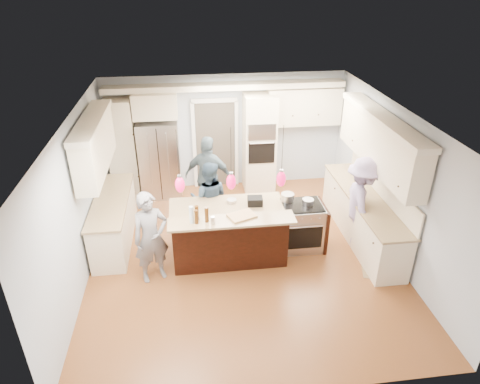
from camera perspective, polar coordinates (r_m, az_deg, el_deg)
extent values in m
plane|color=brown|center=(8.12, 0.32, -8.35)|extent=(6.00, 6.00, 0.00)
cube|color=#B2BCC6|center=(10.13, -1.93, 7.99)|extent=(5.50, 0.04, 2.70)
cube|color=#B2BCC6|center=(4.98, 5.11, -16.08)|extent=(5.50, 0.04, 2.70)
cube|color=#B2BCC6|center=(7.58, -20.73, -1.14)|extent=(0.04, 6.00, 2.70)
cube|color=#B2BCC6|center=(8.19, 19.78, 1.25)|extent=(0.04, 6.00, 2.70)
cube|color=white|center=(6.87, 0.38, 10.11)|extent=(5.50, 6.00, 0.04)
cube|color=#B7B7BC|center=(9.95, -10.63, 4.33)|extent=(0.90, 0.70, 1.80)
cube|color=beige|center=(9.99, 2.59, 6.46)|extent=(0.72, 0.64, 2.30)
cube|color=black|center=(9.55, 2.97, 7.98)|extent=(0.60, 0.02, 0.35)
cube|color=black|center=(9.73, 2.90, 5.21)|extent=(0.60, 0.02, 0.50)
cylinder|color=#B7B7BC|center=(9.60, 2.97, 6.51)|extent=(0.55, 0.02, 0.02)
cube|color=beige|center=(9.99, -15.33, 5.47)|extent=(0.60, 0.58, 2.30)
cube|color=beige|center=(9.58, -11.27, 11.33)|extent=(0.95, 0.58, 0.55)
cube|color=beige|center=(10.09, 8.54, 11.21)|extent=(1.70, 0.35, 0.85)
cube|color=beige|center=(9.61, -1.92, 13.93)|extent=(5.30, 0.38, 0.12)
cube|color=#4C443A|center=(10.21, -3.30, 6.32)|extent=(0.90, 0.06, 2.10)
cube|color=white|center=(9.83, -3.46, 12.10)|extent=(1.04, 0.06, 0.10)
cube|color=beige|center=(8.71, 15.94, -3.34)|extent=(0.60, 3.00, 0.88)
cube|color=tan|center=(8.49, 16.34, -0.68)|extent=(0.64, 3.05, 0.04)
cube|color=beige|center=(8.10, 18.14, 6.10)|extent=(0.35, 3.00, 0.85)
cube|color=beige|center=(7.94, 18.58, 9.31)|extent=(0.37, 3.10, 0.10)
cube|color=beige|center=(8.63, -16.45, -3.73)|extent=(0.60, 2.20, 0.88)
cube|color=tan|center=(8.40, -16.87, -1.06)|extent=(0.64, 2.25, 0.04)
cube|color=beige|center=(7.98, -18.78, 5.69)|extent=(0.35, 2.20, 0.85)
cube|color=beige|center=(7.82, -19.24, 8.95)|extent=(0.37, 2.30, 0.10)
cube|color=black|center=(7.97, -1.61, -5.30)|extent=(2.00, 1.00, 0.88)
cube|color=tan|center=(7.72, -1.65, -2.44)|extent=(2.10, 1.10, 0.04)
cube|color=black|center=(7.45, -1.17, -7.00)|extent=(2.00, 0.12, 1.08)
cube|color=tan|center=(7.02, -1.09, -3.90)|extent=(2.10, 0.42, 0.04)
cube|color=black|center=(7.83, 2.02, -1.21)|extent=(0.29, 0.24, 0.15)
cube|color=#B7B7BC|center=(8.19, 8.08, -4.51)|extent=(0.76, 0.66, 0.90)
cube|color=black|center=(7.94, 8.66, -6.10)|extent=(0.65, 0.01, 0.45)
cube|color=black|center=(7.95, 8.29, -1.71)|extent=(0.72, 0.59, 0.02)
cube|color=black|center=(8.30, 10.81, -4.34)|extent=(0.06, 0.71, 0.88)
cylinder|color=black|center=(6.47, -8.31, 5.10)|extent=(0.01, 0.01, 0.75)
ellipsoid|color=#E20D4D|center=(6.69, -8.01, 0.96)|extent=(0.15, 0.15, 0.26)
cylinder|color=black|center=(6.50, -1.23, 5.50)|extent=(0.01, 0.01, 0.75)
ellipsoid|color=#E20D4D|center=(6.72, -1.18, 1.36)|extent=(0.15, 0.15, 0.26)
cylinder|color=black|center=(6.62, 5.71, 5.81)|extent=(0.01, 0.01, 0.75)
ellipsoid|color=#E20D4D|center=(6.84, 5.50, 1.74)|extent=(0.15, 0.15, 0.26)
imported|color=slate|center=(7.26, -11.78, -5.98)|extent=(0.70, 0.59, 1.64)
imported|color=#2E445A|center=(8.38, -4.13, -0.92)|extent=(0.84, 0.71, 1.54)
imported|color=#4C606B|center=(8.94, -4.16, 1.94)|extent=(1.14, 0.80, 1.79)
imported|color=#A18FC0|center=(8.27, 15.88, -1.42)|extent=(0.80, 1.23, 1.79)
cube|color=olive|center=(8.26, 17.86, -9.15)|extent=(0.80, 0.99, 0.01)
cylinder|color=silver|center=(6.90, -6.49, -3.04)|extent=(0.08, 0.08, 0.30)
cylinder|color=#46260C|center=(6.90, -5.85, -3.32)|extent=(0.07, 0.07, 0.25)
cylinder|color=#46260C|center=(6.92, -4.46, -3.03)|extent=(0.09, 0.09, 0.27)
cylinder|color=#46260C|center=(6.99, -5.78, -2.80)|extent=(0.07, 0.07, 0.26)
cylinder|color=#B7B7BC|center=(6.89, -3.64, -3.79)|extent=(0.09, 0.09, 0.13)
cube|color=tan|center=(7.09, 0.25, -3.19)|extent=(0.52, 0.45, 0.03)
cylinder|color=#B7B7BC|center=(8.01, 6.35, -0.69)|extent=(0.24, 0.24, 0.14)
cylinder|color=#B7B7BC|center=(7.94, 9.04, -1.29)|extent=(0.21, 0.21, 0.10)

